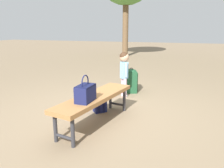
# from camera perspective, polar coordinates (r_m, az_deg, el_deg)

# --- Properties ---
(ground_plane) EXTENTS (40.00, 40.00, 0.00)m
(ground_plane) POSITION_cam_1_polar(r_m,az_deg,el_deg) (3.77, -3.23, -7.68)
(ground_plane) COLOR #7F6B51
(ground_plane) RESTS_ON ground
(park_bench) EXTENTS (1.65, 0.69, 0.45)m
(park_bench) POSITION_cam_1_polar(r_m,az_deg,el_deg) (3.26, -4.45, -3.96)
(park_bench) COLOR #9E6B3D
(park_bench) RESTS_ON ground
(handbag) EXTENTS (0.32, 0.19, 0.37)m
(handbag) POSITION_cam_1_polar(r_m,az_deg,el_deg) (2.96, -6.94, -2.18)
(handbag) COLOR #191E4C
(handbag) RESTS_ON park_bench
(child_standing) EXTENTS (0.21, 0.19, 0.95)m
(child_standing) POSITION_cam_1_polar(r_m,az_deg,el_deg) (4.53, 3.17, 4.36)
(child_standing) COLOR #E5B2C6
(child_standing) RESTS_ON ground
(backpack_large) EXTENTS (0.40, 0.36, 0.56)m
(backpack_large) POSITION_cam_1_polar(r_m,az_deg,el_deg) (4.97, 4.91, 1.07)
(backpack_large) COLOR #1E4C2D
(backpack_large) RESTS_ON ground
(backpack_small) EXTENTS (0.26, 0.26, 0.35)m
(backpack_small) POSITION_cam_1_polar(r_m,az_deg,el_deg) (3.79, -3.21, -4.73)
(backpack_small) COLOR #191E4C
(backpack_small) RESTS_ON ground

